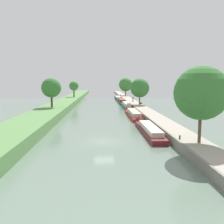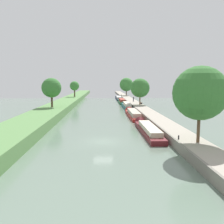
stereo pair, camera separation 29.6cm
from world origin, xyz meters
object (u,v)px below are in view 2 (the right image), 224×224
(narrowboat_green, at_px, (122,101))
(park_bench, at_px, (141,103))
(narrowboat_maroon, at_px, (148,129))
(mooring_bollard_near, at_px, (179,137))
(narrowboat_teal, at_px, (127,105))
(mooring_bollard_far, at_px, (121,95))
(narrowboat_red, at_px, (133,114))
(narrowboat_navy, at_px, (119,98))
(person_walking, at_px, (133,99))

(narrowboat_green, relative_size, park_bench, 10.45)
(narrowboat_maroon, height_order, mooring_bollard_near, mooring_bollard_near)
(narrowboat_teal, relative_size, mooring_bollard_far, 33.62)
(narrowboat_red, xyz_separation_m, park_bench, (4.62, 17.48, 0.84))
(narrowboat_maroon, distance_m, mooring_bollard_far, 76.38)
(narrowboat_maroon, height_order, park_bench, park_bench)
(narrowboat_maroon, bearing_deg, narrowboat_navy, 89.90)
(mooring_bollard_far, bearing_deg, mooring_bollard_near, -90.00)
(narrowboat_green, xyz_separation_m, person_walking, (3.24, -7.54, 1.31))
(narrowboat_red, relative_size, park_bench, 10.86)
(park_bench, bearing_deg, mooring_bollard_far, 93.55)
(narrowboat_maroon, bearing_deg, narrowboat_red, 90.19)
(mooring_bollard_near, height_order, mooring_bollard_far, same)
(narrowboat_teal, bearing_deg, person_walking, 70.45)
(narrowboat_red, height_order, park_bench, park_bench)
(narrowboat_teal, xyz_separation_m, narrowboat_navy, (-0.12, 33.94, -0.13))
(narrowboat_red, xyz_separation_m, narrowboat_navy, (0.18, 51.10, -0.04))
(narrowboat_maroon, height_order, narrowboat_green, narrowboat_green)
(narrowboat_maroon, height_order, person_walking, person_walking)
(person_walking, distance_m, mooring_bollard_far, 33.34)
(narrowboat_maroon, height_order, narrowboat_red, narrowboat_red)
(narrowboat_teal, distance_m, narrowboat_navy, 33.94)
(narrowboat_green, bearing_deg, narrowboat_red, -90.23)
(narrowboat_green, xyz_separation_m, mooring_bollard_near, (1.91, -59.20, 0.67))
(mooring_bollard_far, bearing_deg, narrowboat_teal, -92.38)
(narrowboat_red, height_order, narrowboat_navy, narrowboat_red)
(narrowboat_maroon, distance_m, narrowboat_red, 17.23)
(narrowboat_red, distance_m, park_bench, 18.10)
(narrowboat_green, bearing_deg, mooring_bollard_near, -88.16)
(narrowboat_teal, height_order, narrowboat_green, narrowboat_teal)
(park_bench, bearing_deg, narrowboat_green, 105.79)
(narrowboat_maroon, distance_m, park_bench, 35.02)
(narrowboat_teal, relative_size, narrowboat_green, 0.97)
(mooring_bollard_far, bearing_deg, park_bench, -86.45)
(narrowboat_teal, xyz_separation_m, narrowboat_green, (-0.16, 16.19, -0.04))
(narrowboat_green, relative_size, mooring_bollard_far, 34.83)
(narrowboat_navy, height_order, park_bench, park_bench)
(narrowboat_red, distance_m, narrowboat_green, 33.36)
(mooring_bollard_near, bearing_deg, park_bench, 86.59)
(park_bench, bearing_deg, narrowboat_navy, 97.53)
(narrowboat_red, bearing_deg, mooring_bollard_near, -85.49)
(narrowboat_teal, xyz_separation_m, mooring_bollard_far, (1.74, 41.96, 0.63))
(narrowboat_teal, height_order, person_walking, person_walking)
(narrowboat_maroon, xyz_separation_m, park_bench, (4.56, 34.71, 0.87))
(narrowboat_navy, height_order, mooring_bollard_far, mooring_bollard_far)
(narrowboat_teal, distance_m, narrowboat_green, 16.19)
(narrowboat_navy, xyz_separation_m, mooring_bollard_near, (1.86, -76.94, 0.76))
(person_walking, relative_size, park_bench, 1.11)
(narrowboat_red, relative_size, person_walking, 9.81)
(narrowboat_teal, bearing_deg, narrowboat_maroon, -90.40)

